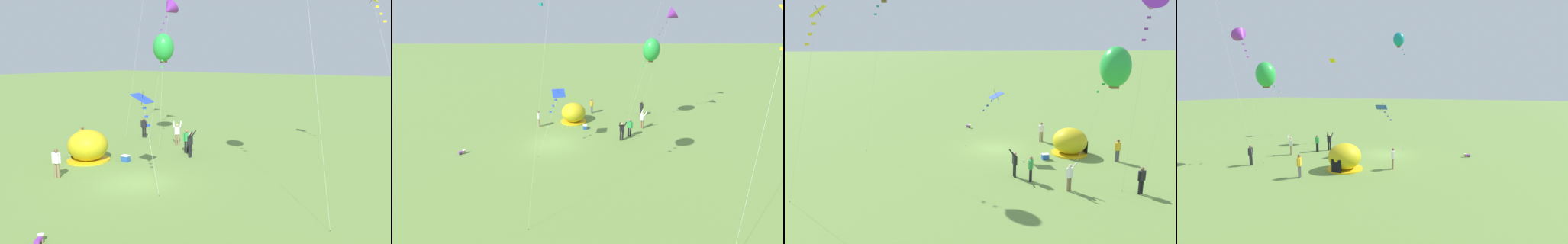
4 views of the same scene
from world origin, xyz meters
TOP-DOWN VIEW (x-y plane):
  - ground_plane at (0.00, 0.00)m, footprint 300.00×300.00m
  - popup_tent at (-5.85, 1.64)m, footprint 2.81×2.81m
  - cooler_box at (-3.61, 2.87)m, footprint 0.56×0.41m
  - toddler_crawling at (1.85, -7.22)m, footprint 0.45×0.53m
  - person_far_back at (-7.84, 9.48)m, footprint 0.56×0.36m
  - person_flying_kite at (-0.70, 6.21)m, footprint 0.52×0.67m
  - person_arms_raised at (-3.70, 8.72)m, footprint 0.72×0.67m
  - person_with_toddler at (-4.35, -1.90)m, footprint 0.57×0.34m
  - person_strolling at (-8.86, 3.71)m, footprint 0.56×0.35m
  - person_watching_sky at (-1.63, 7.08)m, footprint 0.37×0.55m
  - kite_green at (-5.64, 9.55)m, footprint 2.29×3.32m
  - kite_blue at (0.06, 0.61)m, footprint 2.99×2.21m
  - kite_purple at (-6.42, 11.37)m, footprint 1.58×3.25m
  - kite_yellow at (9.53, 11.49)m, footprint 3.86×2.95m

SIDE VIEW (x-z plane):
  - ground_plane at x=0.00m, z-range 0.00..0.00m
  - toddler_crawling at x=1.85m, z-range 0.02..0.34m
  - cooler_box at x=-3.61m, z-range 0.00..0.44m
  - person_far_back at x=-7.84m, z-range 0.10..1.82m
  - person_with_toddler at x=-4.35m, z-range 0.10..1.82m
  - person_strolling at x=-8.86m, z-range 0.10..1.82m
  - person_watching_sky at x=-1.63m, z-range 0.10..1.82m
  - popup_tent at x=-5.85m, z-range -0.05..2.05m
  - person_flying_kite at x=-0.70m, z-range 0.05..1.94m
  - person_arms_raised at x=-3.70m, z-range 0.05..1.94m
  - kite_blue at x=0.06m, z-range 1.94..6.99m
  - kite_green at x=-5.64m, z-range 3.26..12.04m
  - kite_yellow at x=9.53m, z-range 4.69..15.42m
  - kite_purple at x=-6.42m, z-range 5.04..16.71m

